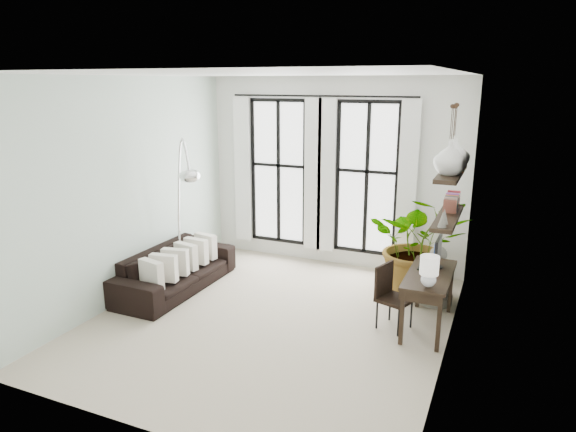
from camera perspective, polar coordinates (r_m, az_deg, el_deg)
The scene contains 16 objects.
floor at distance 7.05m, azimuth -1.90°, elevation -11.46°, with size 5.00×5.00×0.00m, color #B5A790.
ceiling at distance 6.33m, azimuth -2.15°, elevation 15.54°, with size 5.00×5.00×0.00m, color white.
wall_left at distance 7.72m, azimuth -17.29°, elevation 2.79°, with size 5.00×5.00×0.00m, color silver.
wall_right at distance 5.92m, azimuth 18.05°, elevation -0.77°, with size 5.00×5.00×0.00m, color white.
wall_back at distance 8.78m, azimuth 5.04°, elevation 4.77°, with size 4.50×4.50×0.00m, color white.
windows at distance 8.78m, azimuth 3.64°, elevation 4.54°, with size 3.26×0.13×2.65m.
wall_shelves at distance 6.53m, azimuth 17.51°, elevation 1.82°, with size 0.25×1.30×0.60m.
sofa at distance 8.09m, azimuth -12.34°, elevation -5.79°, with size 2.18×0.85×0.64m, color black.
throw_pillows at distance 7.98m, azimuth -11.83°, elevation -4.69°, with size 0.40×1.52×0.40m.
plant at distance 7.82m, azimuth 14.37°, elevation -3.07°, with size 1.41×1.22×1.56m, color #2D7228.
desk at distance 6.75m, azimuth 15.38°, elevation -6.64°, with size 0.54×1.28×1.15m.
desk_chair at distance 6.81m, azimuth 11.27°, elevation -8.29°, with size 0.51×0.51×0.84m.
arc_lamp at distance 7.80m, azimuth -11.57°, elevation 3.80°, with size 0.73×0.55×2.32m.
buddha at distance 7.71m, azimuth 16.18°, elevation -6.77°, with size 0.48×0.48×0.86m.
vase_a at distance 6.15m, azimuth 17.59°, elevation 6.17°, with size 0.37×0.37×0.38m, color white.
vase_b at distance 6.55m, azimuth 17.99°, elevation 6.62°, with size 0.37×0.37×0.38m, color white.
Camera 1 is at (2.73, -5.71, 3.11)m, focal length 32.00 mm.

